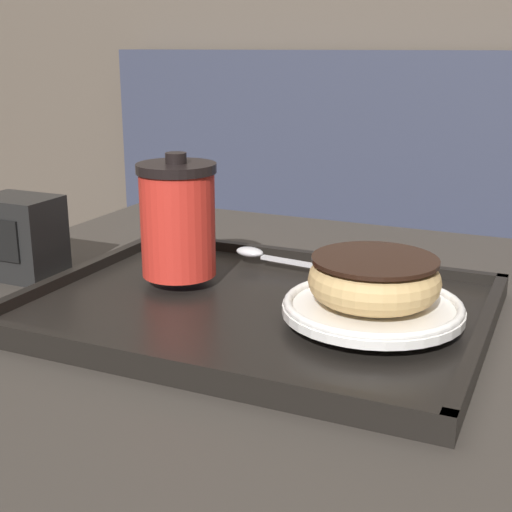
{
  "coord_description": "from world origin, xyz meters",
  "views": [
    {
      "loc": [
        0.3,
        -0.61,
        1.01
      ],
      "look_at": [
        0.02,
        0.01,
        0.81
      ],
      "focal_mm": 50.0,
      "sensor_mm": 36.0,
      "label": 1
    }
  ],
  "objects_px": {
    "donut_chocolate_glazed": "(373,280)",
    "napkin_dispenser": "(21,237)",
    "coffee_cup_front": "(178,219)",
    "spoon": "(263,255)"
  },
  "relations": [
    {
      "from": "donut_chocolate_glazed",
      "to": "napkin_dispenser",
      "type": "xyz_separation_m",
      "value": [
        -0.43,
        0.01,
        -0.01
      ]
    },
    {
      "from": "coffee_cup_front",
      "to": "donut_chocolate_glazed",
      "type": "xyz_separation_m",
      "value": [
        0.23,
        -0.03,
        -0.03
      ]
    },
    {
      "from": "coffee_cup_front",
      "to": "spoon",
      "type": "relative_size",
      "value": 0.99
    },
    {
      "from": "donut_chocolate_glazed",
      "to": "spoon",
      "type": "height_order",
      "value": "donut_chocolate_glazed"
    },
    {
      "from": "donut_chocolate_glazed",
      "to": "napkin_dispenser",
      "type": "relative_size",
      "value": 1.27
    },
    {
      "from": "coffee_cup_front",
      "to": "donut_chocolate_glazed",
      "type": "relative_size",
      "value": 1.09
    },
    {
      "from": "coffee_cup_front",
      "to": "napkin_dispenser",
      "type": "distance_m",
      "value": 0.21
    },
    {
      "from": "donut_chocolate_glazed",
      "to": "napkin_dispenser",
      "type": "bearing_deg",
      "value": 178.06
    },
    {
      "from": "spoon",
      "to": "coffee_cup_front",
      "type": "bearing_deg",
      "value": 63.95
    },
    {
      "from": "coffee_cup_front",
      "to": "donut_chocolate_glazed",
      "type": "bearing_deg",
      "value": -8.59
    }
  ]
}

